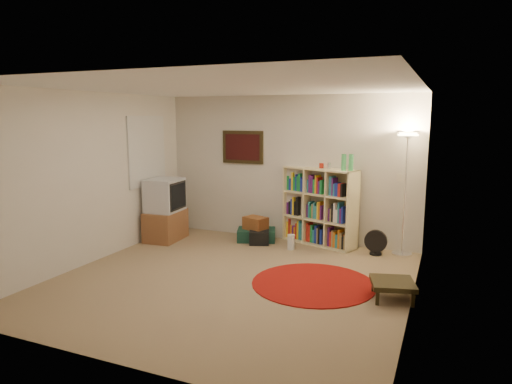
% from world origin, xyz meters
% --- Properties ---
extents(room, '(4.54, 4.54, 2.54)m').
position_xyz_m(room, '(-0.05, 0.05, 1.26)').
color(room, '#8F7554').
rests_on(room, ground).
extents(bookshelf, '(1.35, 0.78, 1.55)m').
position_xyz_m(bookshelf, '(0.58, 2.16, 0.63)').
color(bookshelf, '#FFECAA').
rests_on(bookshelf, ground).
extents(floor_lamp, '(0.43, 0.43, 1.93)m').
position_xyz_m(floor_lamp, '(1.96, 2.06, 1.61)').
color(floor_lamp, white).
rests_on(floor_lamp, ground).
extents(floor_fan, '(0.35, 0.19, 0.40)m').
position_xyz_m(floor_fan, '(1.58, 1.89, 0.20)').
color(floor_fan, black).
rests_on(floor_fan, ground).
extents(tv_stand, '(0.57, 0.77, 1.08)m').
position_xyz_m(tv_stand, '(-1.94, 1.37, 0.52)').
color(tv_stand, brown).
rests_on(tv_stand, ground).
extents(suitcase, '(0.75, 0.61, 0.21)m').
position_xyz_m(suitcase, '(-0.46, 1.93, 0.10)').
color(suitcase, '#123328').
rests_on(suitcase, ground).
extents(wicker_basket, '(0.46, 0.39, 0.22)m').
position_xyz_m(wicker_basket, '(-0.46, 1.89, 0.32)').
color(wicker_basket, brown).
rests_on(wicker_basket, suitcase).
extents(duffel_bag, '(0.41, 0.37, 0.23)m').
position_xyz_m(duffel_bag, '(-0.33, 1.75, 0.11)').
color(duffel_bag, black).
rests_on(duffel_bag, ground).
extents(paper_towel, '(0.12, 0.12, 0.25)m').
position_xyz_m(paper_towel, '(0.27, 1.66, 0.12)').
color(paper_towel, white).
rests_on(paper_towel, ground).
extents(red_rug, '(1.59, 1.59, 0.01)m').
position_xyz_m(red_rug, '(1.04, 0.30, 0.01)').
color(red_rug, maroon).
rests_on(red_rug, ground).
extents(side_table, '(0.60, 0.60, 0.23)m').
position_xyz_m(side_table, '(2.03, 0.18, 0.19)').
color(side_table, black).
rests_on(side_table, ground).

